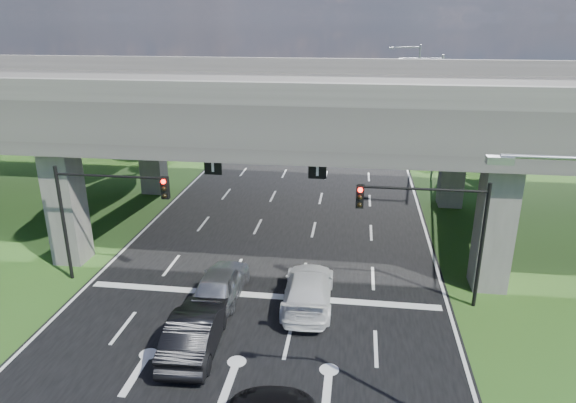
% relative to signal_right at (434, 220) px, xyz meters
% --- Properties ---
extents(ground, '(160.00, 160.00, 0.00)m').
position_rel_signal_right_xyz_m(ground, '(-7.82, -3.94, -4.19)').
color(ground, '#2F4E19').
rests_on(ground, ground).
extents(road, '(18.00, 120.00, 0.03)m').
position_rel_signal_right_xyz_m(road, '(-7.82, 6.06, -4.17)').
color(road, black).
rests_on(road, ground).
extents(overpass, '(80.00, 15.00, 10.00)m').
position_rel_signal_right_xyz_m(overpass, '(-7.82, 8.06, 3.73)').
color(overpass, '#353330').
rests_on(overpass, ground).
extents(warehouse, '(20.00, 10.00, 4.00)m').
position_rel_signal_right_xyz_m(warehouse, '(-33.82, 31.06, -2.19)').
color(warehouse, '#9E9E99').
rests_on(warehouse, ground).
extents(signal_right, '(5.76, 0.54, 6.00)m').
position_rel_signal_right_xyz_m(signal_right, '(0.00, 0.00, 0.00)').
color(signal_right, black).
rests_on(signal_right, ground).
extents(signal_left, '(5.76, 0.54, 6.00)m').
position_rel_signal_right_xyz_m(signal_left, '(-15.65, 0.00, 0.00)').
color(signal_left, black).
rests_on(signal_left, ground).
extents(streetlight_far, '(3.38, 0.25, 10.00)m').
position_rel_signal_right_xyz_m(streetlight_far, '(2.27, 20.06, 1.66)').
color(streetlight_far, gray).
rests_on(streetlight_far, ground).
extents(streetlight_beyond, '(3.38, 0.25, 10.00)m').
position_rel_signal_right_xyz_m(streetlight_beyond, '(2.27, 36.06, 1.66)').
color(streetlight_beyond, gray).
rests_on(streetlight_beyond, ground).
extents(tree_left_near, '(4.50, 4.50, 7.80)m').
position_rel_signal_right_xyz_m(tree_left_near, '(-21.78, 22.06, 0.63)').
color(tree_left_near, black).
rests_on(tree_left_near, ground).
extents(tree_left_mid, '(3.91, 3.90, 6.76)m').
position_rel_signal_right_xyz_m(tree_left_mid, '(-24.78, 30.06, -0.01)').
color(tree_left_mid, black).
rests_on(tree_left_mid, ground).
extents(tree_left_far, '(4.80, 4.80, 8.32)m').
position_rel_signal_right_xyz_m(tree_left_far, '(-20.78, 38.06, 0.95)').
color(tree_left_far, black).
rests_on(tree_left_far, ground).
extents(tree_right_near, '(4.20, 4.20, 7.28)m').
position_rel_signal_right_xyz_m(tree_right_near, '(5.22, 24.06, 0.31)').
color(tree_right_near, black).
rests_on(tree_right_near, ground).
extents(tree_right_mid, '(3.91, 3.90, 6.76)m').
position_rel_signal_right_xyz_m(tree_right_mid, '(8.22, 32.06, -0.01)').
color(tree_right_mid, black).
rests_on(tree_right_mid, ground).
extents(tree_right_far, '(4.50, 4.50, 7.80)m').
position_rel_signal_right_xyz_m(tree_right_far, '(4.22, 40.06, 0.63)').
color(tree_right_far, black).
rests_on(tree_right_far, ground).
extents(car_silver, '(2.06, 4.92, 1.66)m').
position_rel_signal_right_xyz_m(car_silver, '(-9.63, -0.94, -3.32)').
color(car_silver, '#ADAFB5').
rests_on(car_silver, road).
extents(car_dark, '(2.11, 5.30, 1.72)m').
position_rel_signal_right_xyz_m(car_dark, '(-9.62, -4.93, -3.30)').
color(car_dark, black).
rests_on(car_dark, road).
extents(car_white, '(2.40, 5.58, 1.60)m').
position_rel_signal_right_xyz_m(car_white, '(-5.49, -0.94, -3.36)').
color(car_white, white).
rests_on(car_white, road).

